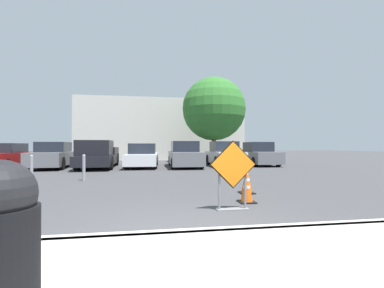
{
  "coord_description": "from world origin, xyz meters",
  "views": [
    {
      "loc": [
        -0.39,
        -3.62,
        1.35
      ],
      "look_at": [
        1.34,
        7.55,
        1.41
      ],
      "focal_mm": 24.0,
      "sensor_mm": 36.0,
      "label": 1
    }
  ],
  "objects_px": {
    "road_closed_sign": "(233,171)",
    "parked_car_fourth": "(185,155)",
    "traffic_cone_second": "(247,180)",
    "bollard_nearest": "(84,167)",
    "traffic_cone_nearest": "(247,187)",
    "parked_car_nearest": "(4,157)",
    "parked_car_third": "(143,156)",
    "parked_car_fifth": "(224,155)",
    "parked_car_sixth": "(258,155)",
    "pickup_truck": "(98,156)",
    "bollard_second": "(32,168)",
    "parked_car_second": "(54,156)"
  },
  "relations": [
    {
      "from": "parked_car_nearest",
      "to": "bollard_nearest",
      "type": "bearing_deg",
      "value": 133.53
    },
    {
      "from": "parked_car_third",
      "to": "bollard_second",
      "type": "xyz_separation_m",
      "value": [
        -3.83,
        -6.01,
        -0.15
      ]
    },
    {
      "from": "bollard_second",
      "to": "parked_car_fourth",
      "type": "bearing_deg",
      "value": 41.67
    },
    {
      "from": "traffic_cone_second",
      "to": "parked_car_fifth",
      "type": "bearing_deg",
      "value": 77.88
    },
    {
      "from": "traffic_cone_nearest",
      "to": "parked_car_fourth",
      "type": "distance_m",
      "value": 10.22
    },
    {
      "from": "parked_car_nearest",
      "to": "parked_car_third",
      "type": "xyz_separation_m",
      "value": [
        7.8,
        0.14,
        -0.01
      ]
    },
    {
      "from": "parked_car_nearest",
      "to": "parked_car_third",
      "type": "height_order",
      "value": "parked_car_nearest"
    },
    {
      "from": "parked_car_sixth",
      "to": "parked_car_nearest",
      "type": "bearing_deg",
      "value": 3.95
    },
    {
      "from": "bollard_nearest",
      "to": "parked_car_sixth",
      "type": "bearing_deg",
      "value": 33.31
    },
    {
      "from": "traffic_cone_second",
      "to": "bollard_nearest",
      "type": "height_order",
      "value": "bollard_nearest"
    },
    {
      "from": "parked_car_second",
      "to": "pickup_truck",
      "type": "relative_size",
      "value": 0.85
    },
    {
      "from": "traffic_cone_second",
      "to": "parked_car_third",
      "type": "distance_m",
      "value": 9.95
    },
    {
      "from": "bollard_nearest",
      "to": "traffic_cone_nearest",
      "type": "bearing_deg",
      "value": -43.17
    },
    {
      "from": "traffic_cone_second",
      "to": "parked_car_fifth",
      "type": "distance_m",
      "value": 9.45
    },
    {
      "from": "parked_car_nearest",
      "to": "bollard_nearest",
      "type": "xyz_separation_m",
      "value": [
        5.82,
        -5.88,
        -0.16
      ]
    },
    {
      "from": "pickup_truck",
      "to": "parked_car_fifth",
      "type": "relative_size",
      "value": 1.28
    },
    {
      "from": "parked_car_second",
      "to": "pickup_truck",
      "type": "xyz_separation_m",
      "value": [
        2.61,
        -0.49,
        0.02
      ]
    },
    {
      "from": "parked_car_nearest",
      "to": "parked_car_fifth",
      "type": "bearing_deg",
      "value": 178.65
    },
    {
      "from": "traffic_cone_second",
      "to": "bollard_second",
      "type": "relative_size",
      "value": 0.77
    },
    {
      "from": "parked_car_fourth",
      "to": "bollard_nearest",
      "type": "relative_size",
      "value": 4.67
    },
    {
      "from": "bollard_second",
      "to": "parked_car_second",
      "type": "bearing_deg",
      "value": 102.9
    },
    {
      "from": "parked_car_third",
      "to": "bollard_nearest",
      "type": "distance_m",
      "value": 6.33
    },
    {
      "from": "pickup_truck",
      "to": "traffic_cone_second",
      "type": "bearing_deg",
      "value": 121.09
    },
    {
      "from": "road_closed_sign",
      "to": "parked_car_sixth",
      "type": "distance_m",
      "value": 12.82
    },
    {
      "from": "parked_car_fifth",
      "to": "road_closed_sign",
      "type": "bearing_deg",
      "value": 75.96
    },
    {
      "from": "parked_car_fifth",
      "to": "parked_car_nearest",
      "type": "bearing_deg",
      "value": 0.81
    },
    {
      "from": "parked_car_fourth",
      "to": "parked_car_sixth",
      "type": "relative_size",
      "value": 1.07
    },
    {
      "from": "parked_car_third",
      "to": "parked_car_fourth",
      "type": "bearing_deg",
      "value": 175.77
    },
    {
      "from": "road_closed_sign",
      "to": "bollard_nearest",
      "type": "xyz_separation_m",
      "value": [
        -4.24,
        5.13,
        -0.28
      ]
    },
    {
      "from": "traffic_cone_second",
      "to": "parked_car_nearest",
      "type": "xyz_separation_m",
      "value": [
        -11.02,
        9.28,
        0.31
      ]
    },
    {
      "from": "parked_car_fourth",
      "to": "parked_car_fifth",
      "type": "bearing_deg",
      "value": -176.74
    },
    {
      "from": "traffic_cone_nearest",
      "to": "traffic_cone_second",
      "type": "bearing_deg",
      "value": 69.12
    },
    {
      "from": "traffic_cone_nearest",
      "to": "traffic_cone_second",
      "type": "height_order",
      "value": "traffic_cone_second"
    },
    {
      "from": "road_closed_sign",
      "to": "parked_car_fifth",
      "type": "xyz_separation_m",
      "value": [
        2.94,
        10.97,
        -0.08
      ]
    },
    {
      "from": "traffic_cone_nearest",
      "to": "bollard_nearest",
      "type": "bearing_deg",
      "value": 136.83
    },
    {
      "from": "road_closed_sign",
      "to": "parked_car_fourth",
      "type": "xyz_separation_m",
      "value": [
        0.34,
        10.85,
        -0.08
      ]
    },
    {
      "from": "road_closed_sign",
      "to": "parked_car_fifth",
      "type": "bearing_deg",
      "value": 74.98
    },
    {
      "from": "parked_car_nearest",
      "to": "pickup_truck",
      "type": "bearing_deg",
      "value": 174.91
    },
    {
      "from": "traffic_cone_second",
      "to": "parked_car_third",
      "type": "bearing_deg",
      "value": 108.86
    },
    {
      "from": "traffic_cone_nearest",
      "to": "parked_car_third",
      "type": "bearing_deg",
      "value": 104.93
    },
    {
      "from": "traffic_cone_second",
      "to": "bollard_second",
      "type": "distance_m",
      "value": 7.82
    },
    {
      "from": "road_closed_sign",
      "to": "parked_car_sixth",
      "type": "xyz_separation_m",
      "value": [
        5.54,
        11.56,
        -0.1
      ]
    },
    {
      "from": "road_closed_sign",
      "to": "parked_car_nearest",
      "type": "height_order",
      "value": "parked_car_nearest"
    },
    {
      "from": "parked_car_third",
      "to": "parked_car_fifth",
      "type": "height_order",
      "value": "parked_car_fifth"
    },
    {
      "from": "traffic_cone_nearest",
      "to": "traffic_cone_second",
      "type": "xyz_separation_m",
      "value": [
        0.42,
        1.09,
        0.02
      ]
    },
    {
      "from": "parked_car_third",
      "to": "parked_car_fourth",
      "type": "distance_m",
      "value": 2.62
    },
    {
      "from": "road_closed_sign",
      "to": "traffic_cone_nearest",
      "type": "relative_size",
      "value": 1.98
    },
    {
      "from": "parked_car_second",
      "to": "pickup_truck",
      "type": "distance_m",
      "value": 2.66
    },
    {
      "from": "parked_car_fourth",
      "to": "traffic_cone_nearest",
      "type": "bearing_deg",
      "value": 91.84
    },
    {
      "from": "road_closed_sign",
      "to": "parked_car_third",
      "type": "relative_size",
      "value": 0.31
    }
  ]
}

